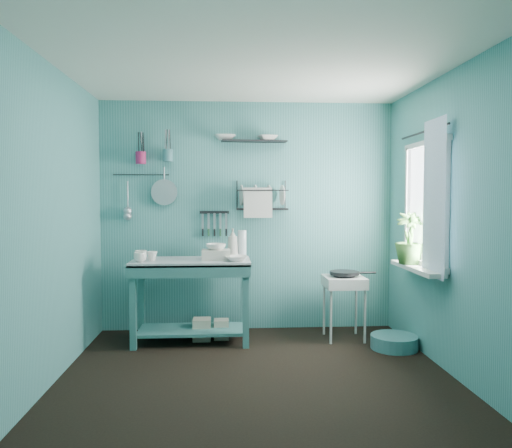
{
  "coord_description": "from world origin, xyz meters",
  "views": [
    {
      "loc": [
        -0.25,
        -3.99,
        1.46
      ],
      "look_at": [
        0.05,
        0.85,
        1.2
      ],
      "focal_mm": 35.0,
      "sensor_mm": 36.0,
      "label": 1
    }
  ],
  "objects": [
    {
      "name": "knife_strip",
      "position": [
        -0.37,
        1.47,
        1.3
      ],
      "size": [
        0.32,
        0.03,
        0.03
      ],
      "primitive_type": "cube",
      "rotation": [
        0.0,
        0.0,
        0.03
      ],
      "color": "black",
      "rests_on": "wall_back"
    },
    {
      "name": "window_glass",
      "position": [
        1.59,
        0.45,
        1.4
      ],
      "size": [
        0.0,
        1.1,
        1.1
      ],
      "primitive_type": "plane",
      "rotation": [
        1.57,
        0.0,
        1.57
      ],
      "color": "white",
      "rests_on": "wall_right"
    },
    {
      "name": "shelf_bowl_left",
      "position": [
        -0.25,
        1.4,
        2.09
      ],
      "size": [
        0.25,
        0.25,
        0.06
      ],
      "primitive_type": "imported",
      "rotation": [
        0.0,
        0.0,
        0.08
      ],
      "color": "silver",
      "rests_on": "upper_shelf"
    },
    {
      "name": "ceiling",
      "position": [
        0.0,
        0.0,
        2.5
      ],
      "size": [
        3.2,
        3.2,
        0.0
      ],
      "primitive_type": "plane",
      "rotation": [
        3.14,
        0.0,
        0.0
      ],
      "color": "silver",
      "rests_on": "ground"
    },
    {
      "name": "frying_pan",
      "position": [
        0.97,
        1.03,
        0.68
      ],
      "size": [
        0.3,
        0.3,
        0.03
      ],
      "primitive_type": "cylinder",
      "color": "black",
      "rests_on": "hotplate_stand"
    },
    {
      "name": "mug_mid",
      "position": [
        -0.97,
        0.96,
        0.88
      ],
      "size": [
        0.14,
        0.14,
        0.09
      ],
      "primitive_type": "imported",
      "rotation": [
        0.0,
        0.0,
        0.52
      ],
      "color": "silver",
      "rests_on": "work_counter"
    },
    {
      "name": "windowsill",
      "position": [
        1.5,
        0.45,
        0.81
      ],
      "size": [
        0.16,
        0.95,
        0.04
      ],
      "primitive_type": "cube",
      "color": "silver",
      "rests_on": "wall_right"
    },
    {
      "name": "wall_left",
      "position": [
        -1.6,
        0.0,
        1.25
      ],
      "size": [
        0.0,
        3.0,
        3.0
      ],
      "primitive_type": "plane",
      "rotation": [
        1.57,
        0.0,
        1.57
      ],
      "color": "teal",
      "rests_on": "ground"
    },
    {
      "name": "potted_plant",
      "position": [
        1.49,
        0.6,
        1.08
      ],
      "size": [
        0.32,
        0.32,
        0.49
      ],
      "primitive_type": "imported",
      "rotation": [
        0.0,
        0.0,
        -0.2
      ],
      "color": "#366628",
      "rests_on": "windowsill"
    },
    {
      "name": "curtain",
      "position": [
        1.52,
        0.15,
        1.45
      ],
      "size": [
        0.0,
        1.35,
        1.35
      ],
      "primitive_type": "plane",
      "rotation": [
        1.57,
        0.0,
        1.57
      ],
      "color": "white",
      "rests_on": "wall_right"
    },
    {
      "name": "hook_rail",
      "position": [
        -1.15,
        1.47,
        1.7
      ],
      "size": [
        0.6,
        0.01,
        0.01
      ],
      "primitive_type": "cylinder",
      "rotation": [
        0.0,
        1.57,
        0.0
      ],
      "color": "black",
      "rests_on": "wall_back"
    },
    {
      "name": "mug_right",
      "position": [
        -1.09,
        1.02,
        0.88
      ],
      "size": [
        0.17,
        0.17,
        0.1
      ],
      "primitive_type": "imported",
      "rotation": [
        0.0,
        0.0,
        1.05
      ],
      "color": "silver",
      "rests_on": "work_counter"
    },
    {
      "name": "curtain_rod",
      "position": [
        1.54,
        0.45,
        2.05
      ],
      "size": [
        0.02,
        1.05,
        0.02
      ],
      "primitive_type": "cylinder",
      "rotation": [
        1.57,
        0.0,
        0.0
      ],
      "color": "black",
      "rests_on": "wall_right"
    },
    {
      "name": "utensil_cup_magenta",
      "position": [
        -1.15,
        1.42,
        1.88
      ],
      "size": [
        0.11,
        0.11,
        0.13
      ],
      "primitive_type": "cylinder",
      "color": "#9B1C4D",
      "rests_on": "wall_back"
    },
    {
      "name": "wall_back",
      "position": [
        0.0,
        1.5,
        1.25
      ],
      "size": [
        3.2,
        0.0,
        3.2
      ],
      "primitive_type": "plane",
      "rotation": [
        1.57,
        0.0,
        0.0
      ],
      "color": "teal",
      "rests_on": "ground"
    },
    {
      "name": "ladle_outer",
      "position": [
        -1.3,
        1.46,
        1.48
      ],
      "size": [
        0.01,
        0.01,
        0.3
      ],
      "primitive_type": "cylinder",
      "color": "#AEB0B7",
      "rests_on": "wall_back"
    },
    {
      "name": "wall_front",
      "position": [
        0.0,
        -1.5,
        1.25
      ],
      "size": [
        3.2,
        0.0,
        3.2
      ],
      "primitive_type": "plane",
      "rotation": [
        -1.57,
        0.0,
        0.0
      ],
      "color": "teal",
      "rests_on": "ground"
    },
    {
      "name": "floor_basin",
      "position": [
        1.37,
        0.66,
        0.07
      ],
      "size": [
        0.45,
        0.45,
        0.13
      ],
      "primitive_type": "cylinder",
      "color": "teal",
      "rests_on": "floor"
    },
    {
      "name": "floor",
      "position": [
        0.0,
        0.0,
        0.0
      ],
      "size": [
        3.2,
        3.2,
        0.0
      ],
      "primitive_type": "plane",
      "color": "black",
      "rests_on": "ground"
    },
    {
      "name": "dish_rack",
      "position": [
        0.15,
        1.37,
        1.48
      ],
      "size": [
        0.58,
        0.31,
        0.32
      ],
      "primitive_type": "cube",
      "rotation": [
        0.0,
        0.0,
        -0.13
      ],
      "color": "black",
      "rests_on": "wall_back"
    },
    {
      "name": "wash_tub",
      "position": [
        -0.34,
        1.0,
        0.88
      ],
      "size": [
        0.28,
        0.22,
        0.1
      ],
      "primitive_type": "cube",
      "color": "#B8B4A8",
      "rests_on": "work_counter"
    },
    {
      "name": "tub_bowl",
      "position": [
        -0.34,
        1.0,
        0.96
      ],
      "size": [
        0.2,
        0.19,
        0.06
      ],
      "primitive_type": "imported",
      "color": "silver",
      "rests_on": "wash_tub"
    },
    {
      "name": "upper_shelf",
      "position": [
        0.06,
        1.4,
        2.06
      ],
      "size": [
        0.71,
        0.25,
        0.01
      ],
      "primitive_type": "cube",
      "rotation": [
        0.0,
        0.0,
        0.1
      ],
      "color": "black",
      "rests_on": "wall_back"
    },
    {
      "name": "storage_tin_large",
      "position": [
        -0.49,
        1.07,
        0.11
      ],
      "size": [
        0.18,
        0.18,
        0.22
      ],
      "primitive_type": "cube",
      "color": "tan",
      "rests_on": "floor"
    },
    {
      "name": "storage_tin_small",
      "position": [
        -0.29,
        1.1,
        0.1
      ],
      "size": [
        0.15,
        0.15,
        0.2
      ],
      "primitive_type": "cube",
      "color": "tan",
      "rests_on": "floor"
    },
    {
      "name": "soap_bottle",
      "position": [
        -0.17,
        1.22,
        0.98
      ],
      "size": [
        0.11,
        0.12,
        0.3
      ],
      "primitive_type": "imported",
      "color": "#B8B4A8",
      "rests_on": "work_counter"
    },
    {
      "name": "water_bottle",
      "position": [
        -0.07,
        1.24,
        0.97
      ],
      "size": [
        0.09,
        0.09,
        0.28
      ],
      "primitive_type": "cylinder",
      "color": "silver",
      "rests_on": "work_counter"
    },
    {
      "name": "work_counter",
      "position": [
        -0.59,
        1.02,
        0.42
      ],
      "size": [
        1.26,
        0.78,
        0.83
      ],
      "primitive_type": "cube",
      "rotation": [
        0.0,
        0.0,
        0.17
      ],
      "color": "#346F6D",
      "rests_on": "floor"
    },
    {
      "name": "ladle_inner",
      "position": [
        -1.3,
        1.46,
        1.43
      ],
      "size": [
        0.01,
        0.01,
        0.3
      ],
      "primitive_type": "cylinder",
      "color": "#AEB0B7",
      "rests_on": "wall_back"
    },
    {
      "name": "colander",
      "position": [
        -0.91,
        1.45,
        1.51
      ],
      "size": [
        0.28,
        0.03,
        0.28
      ],
      "primitive_type": "cylinder",
      "rotation": [
        1.54,
        0.0,
        0.0
      ],
      "color": "#AEB0B7",
      "rests_on": "wall_back"
    },
    {
      "name": "wall_right",
      "position": [
        1.6,
        0.0,
        1.25
      ],
      "size": [
        0.0,
        3.0,
        3.0
      ],
      "primitive_type": "plane",
      "rotation": [
        1.57,
        0.0,
        -1.57
      ],
      "color": "teal",
      "rests_on": "ground"
    },
    {
      "name": "hotplate_stand",
      "position": [
        0.97,
        1.03,
        0.32
      ],
      "size": [
        0.46,
        0.46,
        0.65
      ],
      "primitive_type": "cube",
      "rotation": [
        0.0,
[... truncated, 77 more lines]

